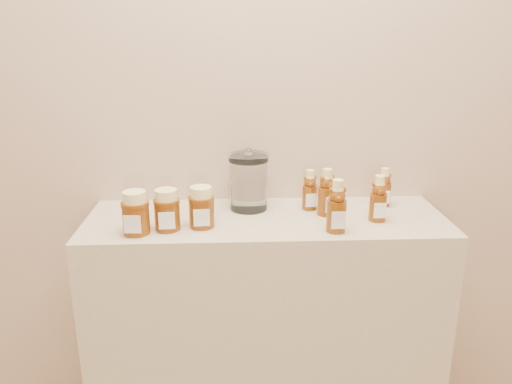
{
  "coord_description": "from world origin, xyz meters",
  "views": [
    {
      "loc": [
        -0.11,
        -0.0,
        1.5
      ],
      "look_at": [
        -0.04,
        1.52,
        1.0
      ],
      "focal_mm": 35.0,
      "sensor_mm": 36.0,
      "label": 1
    }
  ],
  "objects_px": {
    "bear_bottle_front_left": "(337,203)",
    "honey_jar_left": "(167,210)",
    "bear_bottle_back_left": "(310,187)",
    "glass_canister": "(249,180)",
    "display_table": "(266,334)"
  },
  "relations": [
    {
      "from": "bear_bottle_back_left",
      "to": "honey_jar_left",
      "type": "height_order",
      "value": "bear_bottle_back_left"
    },
    {
      "from": "bear_bottle_back_left",
      "to": "bear_bottle_front_left",
      "type": "xyz_separation_m",
      "value": [
        0.05,
        -0.21,
        0.01
      ]
    },
    {
      "from": "bear_bottle_front_left",
      "to": "honey_jar_left",
      "type": "relative_size",
      "value": 1.44
    },
    {
      "from": "bear_bottle_back_left",
      "to": "glass_canister",
      "type": "relative_size",
      "value": 0.75
    },
    {
      "from": "bear_bottle_back_left",
      "to": "glass_canister",
      "type": "distance_m",
      "value": 0.21
    },
    {
      "from": "honey_jar_left",
      "to": "glass_canister",
      "type": "height_order",
      "value": "glass_canister"
    },
    {
      "from": "bear_bottle_back_left",
      "to": "display_table",
      "type": "bearing_deg",
      "value": -156.73
    },
    {
      "from": "bear_bottle_front_left",
      "to": "bear_bottle_back_left",
      "type": "bearing_deg",
      "value": 102.74
    },
    {
      "from": "display_table",
      "to": "bear_bottle_back_left",
      "type": "height_order",
      "value": "bear_bottle_back_left"
    },
    {
      "from": "glass_canister",
      "to": "bear_bottle_front_left",
      "type": "bearing_deg",
      "value": -39.7
    },
    {
      "from": "display_table",
      "to": "bear_bottle_front_left",
      "type": "relative_size",
      "value": 6.36
    },
    {
      "from": "bear_bottle_front_left",
      "to": "display_table",
      "type": "bearing_deg",
      "value": 146.86
    },
    {
      "from": "honey_jar_left",
      "to": "bear_bottle_front_left",
      "type": "bearing_deg",
      "value": -8.8
    },
    {
      "from": "bear_bottle_back_left",
      "to": "bear_bottle_front_left",
      "type": "bearing_deg",
      "value": -79.12
    },
    {
      "from": "bear_bottle_front_left",
      "to": "honey_jar_left",
      "type": "bearing_deg",
      "value": 174.25
    }
  ]
}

